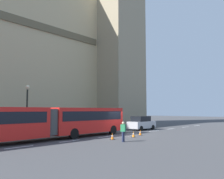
{
  "coord_description": "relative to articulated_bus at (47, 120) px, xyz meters",
  "views": [
    {
      "loc": [
        -20.73,
        -16.82,
        2.68
      ],
      "look_at": [
        4.8,
        5.6,
        5.53
      ],
      "focal_mm": 39.15,
      "sensor_mm": 36.0,
      "label": 1
    }
  ],
  "objects": [
    {
      "name": "traffic_cone_west",
      "position": [
        4.29,
        -4.05,
        -1.46
      ],
      "size": [
        0.36,
        0.36,
        0.58
      ],
      "color": "black",
      "rests_on": "ground_plane"
    },
    {
      "name": "pedestrian_near_cones",
      "position": [
        3.71,
        -5.77,
        -0.83
      ],
      "size": [
        0.35,
        0.45,
        1.69
      ],
      "color": "#262D4C",
      "rests_on": "ground_plane"
    },
    {
      "name": "sedan_lead",
      "position": [
        15.02,
        0.1,
        -0.83
      ],
      "size": [
        4.4,
        1.86,
        1.85
      ],
      "color": "#B7B7BC",
      "rests_on": "ground_plane"
    },
    {
      "name": "traffic_cone_east",
      "position": [
        9.05,
        -3.81,
        -1.46
      ],
      "size": [
        0.36,
        0.36,
        0.58
      ],
      "color": "black",
      "rests_on": "ground_plane"
    },
    {
      "name": "ground_plane",
      "position": [
        8.15,
        -1.99,
        -1.75
      ],
      "size": [
        160.0,
        160.0,
        0.0
      ],
      "primitive_type": "plane",
      "color": "#424244"
    },
    {
      "name": "street_lamp",
      "position": [
        0.62,
        4.51,
        1.31
      ],
      "size": [
        0.44,
        0.44,
        5.27
      ],
      "color": "black",
      "rests_on": "ground_plane"
    },
    {
      "name": "articulated_bus",
      "position": [
        0.0,
        0.0,
        0.0
      ],
      "size": [
        18.56,
        2.54,
        2.9
      ],
      "color": "red",
      "rests_on": "ground_plane"
    },
    {
      "name": "lane_centre_marking",
      "position": [
        10.23,
        -1.99,
        -1.74
      ],
      "size": [
        39.0,
        0.16,
        0.01
      ],
      "color": "silver",
      "rests_on": "ground_plane"
    },
    {
      "name": "traffic_cone_middle",
      "position": [
        7.09,
        -4.36,
        -1.46
      ],
      "size": [
        0.36,
        0.36,
        0.58
      ],
      "color": "black",
      "rests_on": "ground_plane"
    }
  ]
}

